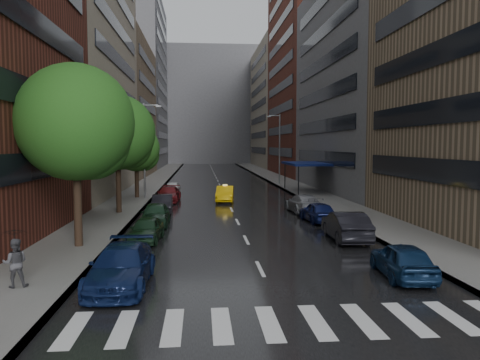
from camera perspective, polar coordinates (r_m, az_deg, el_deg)
The scene contains 18 objects.
ground at distance 16.25m, azimuth 4.33°, elevation -14.42°, with size 220.00×220.00×0.00m, color gray.
road at distance 65.44m, azimuth -2.67°, elevation -0.24°, with size 14.00×140.00×0.01m, color black.
sidewalk_left at distance 65.71m, azimuth -10.54°, elevation -0.23°, with size 4.00×140.00×0.15m, color gray.
sidewalk_right at distance 66.39m, azimuth 5.11°, elevation -0.13°, with size 4.00×140.00×0.15m, color gray.
crosswalk at distance 14.43m, azimuth 6.47°, elevation -16.86°, with size 13.15×2.80×0.01m.
buildings_left at distance 75.80m, azimuth -14.66°, elevation 12.36°, with size 8.00×108.00×38.00m.
buildings_right at distance 74.63m, azimuth 8.92°, elevation 11.84°, with size 8.05×109.10×36.00m.
building_far at distance 133.64m, azimuth -3.83°, elevation 8.95°, with size 40.00×14.00×32.00m, color slate.
tree_near at distance 24.57m, azimuth -19.41°, elevation 6.62°, with size 5.78×5.78×9.21m.
tree_mid at distance 36.03m, azimuth -14.71°, elevation 5.61°, with size 5.60×5.60×8.93m.
tree_far at distance 46.00m, azimuth -12.53°, elevation 3.79°, with size 4.47×4.47×7.12m.
taxi at distance 42.84m, azimuth -1.84°, elevation -1.70°, with size 1.52×4.36×1.44m, color #DDAA0B.
parked_cars_left at distance 32.67m, azimuth -9.96°, elevation -3.67°, with size 2.26×36.34×1.49m.
parked_cars_right at distance 28.93m, azimuth 11.05°, elevation -4.67°, with size 2.29×22.42×1.61m.
ped_black_umbrella at distance 18.60m, azimuth -25.76°, elevation -8.03°, with size 0.97×0.98×2.09m.
street_lamp_left at distance 45.49m, azimuth -11.50°, elevation 3.83°, with size 1.74×0.22×9.00m.
street_lamp_right at distance 61.05m, azimuth 4.77°, elevation 4.01°, with size 1.74×0.22×9.00m.
awning at distance 51.52m, azimuth 8.01°, elevation 1.97°, with size 4.00×8.00×3.12m.
Camera 1 is at (-2.48, -15.19, 5.22)m, focal length 35.00 mm.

